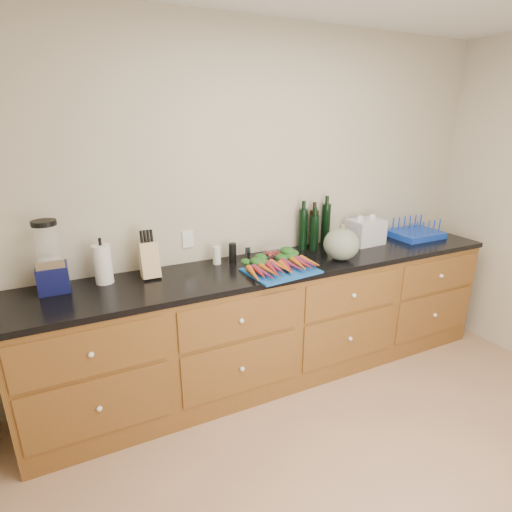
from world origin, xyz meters
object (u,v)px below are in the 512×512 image
paper_towel (103,264)px  blender_appliance (50,261)px  cutting_board (281,271)px  carrots (278,265)px  dish_rack (415,232)px  squash (341,244)px  tomato_box (273,252)px  knife_block (149,260)px

paper_towel → blender_appliance: bearing=-179.5°
cutting_board → paper_towel: size_ratio=1.87×
cutting_board → carrots: size_ratio=0.96×
blender_appliance → dish_rack: (2.93, -0.08, -0.15)m
blender_appliance → dish_rack: bearing=-1.5°
carrots → dish_rack: bearing=7.6°
carrots → paper_towel: size_ratio=1.94×
paper_towel → carrots: bearing=-14.1°
squash → tomato_box: 0.52m
knife_block → tomato_box: (0.95, 0.03, -0.09)m
cutting_board → paper_towel: (-1.12, 0.32, 0.12)m
blender_appliance → carrots: bearing=-11.2°
paper_towel → knife_block: paper_towel is taller
dish_rack → tomato_box: bearing=176.3°
knife_block → dish_rack: 2.35m
blender_appliance → dish_rack: size_ratio=1.05×
knife_block → squash: bearing=-11.1°
squash → paper_towel: (-1.65, 0.29, 0.01)m
tomato_box → carrots: bearing=-110.8°
knife_block → dish_rack: size_ratio=0.56×
knife_block → dish_rack: (2.35, -0.06, -0.08)m
cutting_board → squash: bearing=3.4°
squash → paper_towel: bearing=170.1°
blender_appliance → tomato_box: blender_appliance is taller
cutting_board → knife_block: 0.89m
squash → blender_appliance: 1.97m
squash → knife_block: (-1.37, 0.27, -0.00)m
cutting_board → dish_rack: 1.53m
tomato_box → knife_block: bearing=-178.2°
squash → paper_towel: paper_towel is taller
blender_appliance → paper_towel: size_ratio=1.75×
tomato_box → squash: bearing=-35.4°
tomato_box → dish_rack: size_ratio=0.32×
paper_towel → knife_block: 0.29m
squash → dish_rack: 1.00m
knife_block → carrots: bearing=-17.4°
cutting_board → tomato_box: size_ratio=3.46×
cutting_board → blender_appliance: 1.46m
carrots → paper_towel: (-1.12, 0.28, 0.09)m
knife_block → paper_towel: bearing=176.0°
blender_appliance → tomato_box: bearing=0.5°
cutting_board → blender_appliance: bearing=167.3°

